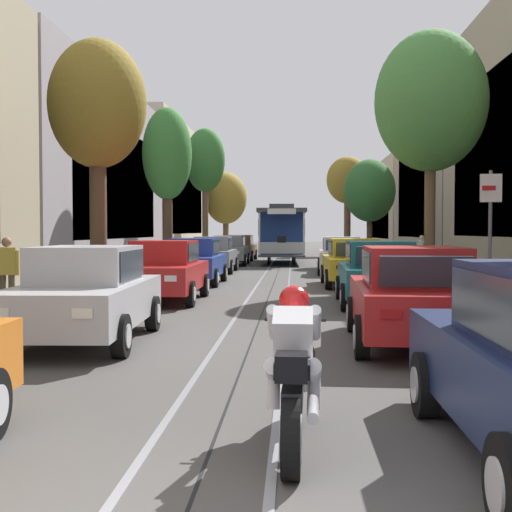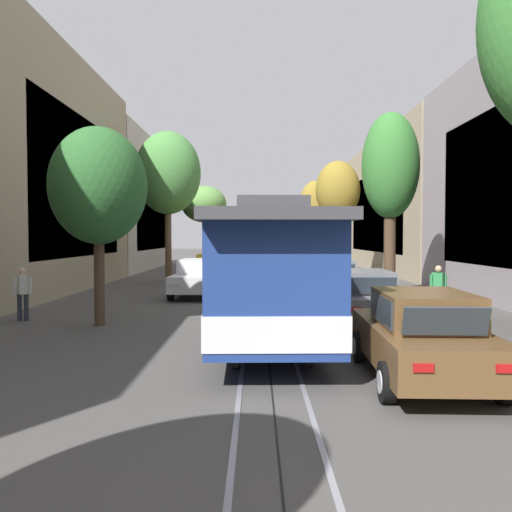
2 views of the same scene
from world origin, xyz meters
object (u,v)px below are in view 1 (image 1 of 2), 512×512
at_px(street_tree_kerb_right_fourth, 347,182).
at_px(pedestrian_crossing_far, 7,270).
at_px(street_tree_kerb_right_second, 431,102).
at_px(parked_car_yellow_fourth_right, 353,262).
at_px(parked_car_blue_fourth_left, 194,261).
at_px(parked_car_grey_fifth_left, 213,254).
at_px(street_tree_kerb_left_mid, 167,157).
at_px(parked_car_brown_far_left, 240,248).
at_px(motorcycle_with_rider, 294,372).
at_px(parked_car_red_mid_left, 164,271).
at_px(street_tree_kerb_left_far, 226,199).
at_px(street_sign_post, 490,234).
at_px(parked_car_teal_mid_right, 378,273).
at_px(parked_car_red_second_right, 413,295).
at_px(street_tree_kerb_left_second, 97,108).
at_px(pedestrian_on_left_pavement, 421,249).
at_px(parked_car_grey_sixth_left, 230,250).
at_px(parked_car_white_fifth_right, 341,255).
at_px(parked_car_silver_second_left, 86,294).
at_px(pedestrian_on_right_pavement, 170,249).
at_px(street_tree_kerb_left_fourth, 205,162).
at_px(cable_car_trolley, 281,234).
at_px(street_tree_kerb_right_mid, 370,191).

bearing_deg(street_tree_kerb_right_fourth, pedestrian_crossing_far, -105.87).
bearing_deg(street_tree_kerb_right_second, parked_car_yellow_fourth_right, 170.30).
distance_m(parked_car_blue_fourth_left, street_tree_kerb_right_fourth, 29.32).
bearing_deg(parked_car_grey_fifth_left, street_tree_kerb_left_mid, 164.39).
bearing_deg(street_tree_kerb_right_second, parked_car_brown_far_left, 111.26).
height_order(street_tree_kerb_left_mid, motorcycle_with_rider, street_tree_kerb_left_mid).
xyz_separation_m(parked_car_red_mid_left, street_tree_kerb_left_mid, (-2.32, 12.85, 4.37)).
bearing_deg(street_tree_kerb_left_far, street_sign_post, -78.47).
height_order(parked_car_grey_fifth_left, parked_car_teal_mid_right, same).
distance_m(parked_car_brown_far_left, pedestrian_crossing_far, 27.47).
relative_size(parked_car_red_second_right, street_tree_kerb_left_mid, 0.60).
bearing_deg(street_tree_kerb_left_second, parked_car_blue_fourth_left, 66.33).
xyz_separation_m(parked_car_brown_far_left, parked_car_red_second_right, (5.26, -31.03, 0.00)).
distance_m(parked_car_brown_far_left, street_sign_post, 30.88).
bearing_deg(street_sign_post, pedestrian_on_left_pavement, 82.19).
relative_size(parked_car_grey_sixth_left, street_tree_kerb_right_fourth, 0.59).
relative_size(parked_car_white_fifth_right, street_sign_post, 1.54).
height_order(parked_car_red_second_right, motorcycle_with_rider, parked_car_red_second_right).
distance_m(parked_car_silver_second_left, parked_car_yellow_fourth_right, 12.77).
bearing_deg(street_tree_kerb_right_second, motorcycle_with_rider, -104.89).
bearing_deg(pedestrian_on_right_pavement, motorcycle_with_rider, -77.62).
bearing_deg(parked_car_yellow_fourth_right, street_tree_kerb_right_second, -9.70).
relative_size(parked_car_grey_fifth_left, street_tree_kerb_left_fourth, 0.53).
bearing_deg(parked_car_blue_fourth_left, motorcycle_with_rider, -78.94).
bearing_deg(street_tree_kerb_right_fourth, street_tree_kerb_left_mid, -115.03).
bearing_deg(pedestrian_on_right_pavement, parked_car_silver_second_left, -83.00).
bearing_deg(cable_car_trolley, street_sign_post, -81.47).
distance_m(parked_car_brown_far_left, parked_car_red_second_right, 31.47).
bearing_deg(parked_car_blue_fourth_left, parked_car_teal_mid_right, -49.26).
bearing_deg(motorcycle_with_rider, cable_car_trolley, 91.20).
xyz_separation_m(pedestrian_on_left_pavement, pedestrian_on_right_pavement, (-12.86, -1.07, -0.00)).
bearing_deg(street_tree_kerb_right_fourth, motorcycle_with_rider, -95.06).
bearing_deg(pedestrian_on_left_pavement, parked_car_silver_second_left, -112.30).
height_order(street_tree_kerb_right_mid, street_sign_post, street_tree_kerb_right_mid).
bearing_deg(parked_car_grey_sixth_left, street_tree_kerb_left_far, 96.32).
bearing_deg(pedestrian_on_right_pavement, pedestrian_crossing_far, -90.19).
relative_size(street_tree_kerb_left_mid, motorcycle_with_rider, 3.71).
xyz_separation_m(street_tree_kerb_left_fourth, street_tree_kerb_right_mid, (9.51, -5.83, -2.16)).
bearing_deg(parked_car_blue_fourth_left, parked_car_red_second_right, -66.47).
xyz_separation_m(street_tree_kerb_left_second, pedestrian_on_right_pavement, (-0.85, 15.65, -4.33)).
xyz_separation_m(parked_car_brown_far_left, street_sign_post, (6.72, -30.12, 0.97)).
relative_size(parked_car_brown_far_left, parked_car_yellow_fourth_right, 1.01).
relative_size(street_tree_kerb_left_second, street_tree_kerb_left_far, 1.07).
bearing_deg(pedestrian_on_left_pavement, parked_car_grey_fifth_left, -151.15).
height_order(parked_car_teal_mid_right, street_tree_kerb_right_second, street_tree_kerb_right_second).
xyz_separation_m(parked_car_red_mid_left, street_tree_kerb_left_far, (-2.22, 38.28, 3.69)).
distance_m(parked_car_red_mid_left, parked_car_brown_far_left, 24.49).
height_order(parked_car_white_fifth_right, motorcycle_with_rider, parked_car_white_fifth_right).
relative_size(parked_car_blue_fourth_left, parked_car_teal_mid_right, 1.00).
distance_m(parked_car_red_mid_left, pedestrian_crossing_far, 4.10).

